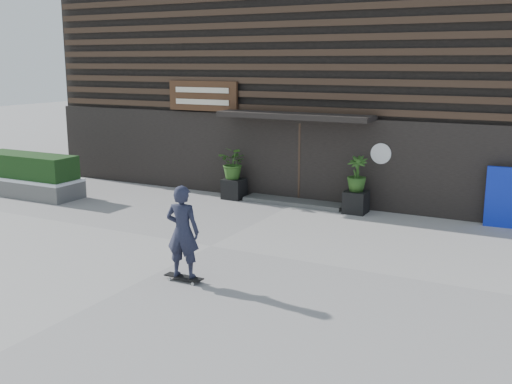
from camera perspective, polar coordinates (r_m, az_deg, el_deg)
The scene contains 11 objects.
ground at distance 13.52m, azimuth -4.31°, elevation -5.12°, with size 80.00×80.00×0.00m, color #9F9C97.
entrance_step at distance 17.44m, azimuth 3.68°, elevation -0.93°, with size 3.00×0.80×0.12m, color #494947.
planter_pot_left at distance 18.05m, azimuth -2.09°, elevation 0.32°, with size 0.60×0.60×0.60m, color black.
bamboo_left at distance 17.90m, azimuth -2.10°, elevation 2.76°, with size 0.86×0.75×0.96m, color #2D591E.
planter_pot_right at distance 16.54m, azimuth 9.43°, elevation -0.95°, with size 0.60×0.60×0.60m, color black.
bamboo_right at distance 16.38m, azimuth 9.53°, elevation 1.71°, with size 0.54×0.54×0.96m, color #2D591E.
raised_bed at distance 19.75m, azimuth -20.66°, elevation 0.42°, with size 3.50×1.20×0.50m, color #52524F.
snow_layer at distance 19.70m, azimuth -20.72°, elevation 1.25°, with size 3.50×1.20×0.08m, color white.
hedge at distance 19.63m, azimuth -20.81°, elevation 2.36°, with size 3.30×1.00×0.70m, color #153412.
building at distance 21.99m, azimuth 9.64°, elevation 11.97°, with size 18.00×11.00×8.00m.
skateboarder at distance 11.18m, azimuth -6.96°, elevation -3.77°, with size 0.78×0.52×1.84m.
Camera 1 is at (6.86, -10.93, 4.02)m, focal length 42.27 mm.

